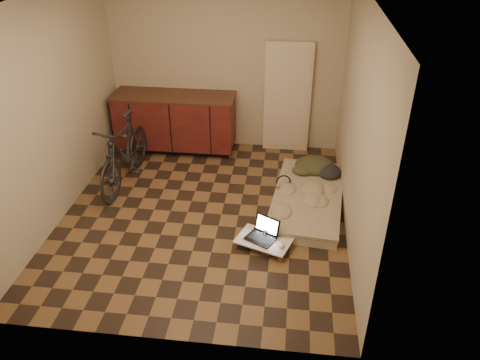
# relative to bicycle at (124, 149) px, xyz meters

# --- Properties ---
(room_shell) EXTENTS (3.50, 4.00, 2.60)m
(room_shell) POSITION_rel_bicycle_xyz_m (1.20, -0.61, 0.77)
(room_shell) COLOR brown
(room_shell) RESTS_ON ground
(cabinets) EXTENTS (1.84, 0.62, 0.91)m
(cabinets) POSITION_rel_bicycle_xyz_m (0.45, 1.09, -0.07)
(cabinets) COLOR black
(cabinets) RESTS_ON ground
(appliance_panel) EXTENTS (0.70, 0.10, 1.70)m
(appliance_panel) POSITION_rel_bicycle_xyz_m (2.15, 1.33, 0.32)
(appliance_panel) COLOR beige
(appliance_panel) RESTS_ON ground
(bicycle) EXTENTS (0.58, 1.68, 1.07)m
(bicycle) POSITION_rel_bicycle_xyz_m (0.00, 0.00, 0.00)
(bicycle) COLOR black
(bicycle) RESTS_ON ground
(futon) EXTENTS (1.04, 1.87, 0.15)m
(futon) POSITION_rel_bicycle_xyz_m (2.50, -0.25, -0.46)
(futon) COLOR #C0B799
(futon) RESTS_ON ground
(clothing_pile) EXTENTS (0.64, 0.55, 0.24)m
(clothing_pile) POSITION_rel_bicycle_xyz_m (2.64, 0.39, -0.26)
(clothing_pile) COLOR #373A21
(clothing_pile) RESTS_ON futon
(headphones) EXTENTS (0.27, 0.26, 0.15)m
(headphones) POSITION_rel_bicycle_xyz_m (2.17, -0.11, -0.31)
(headphones) COLOR black
(headphones) RESTS_ON futon
(lap_desk) EXTENTS (0.70, 0.57, 0.10)m
(lap_desk) POSITION_rel_bicycle_xyz_m (2.00, -1.19, -0.45)
(lap_desk) COLOR brown
(lap_desk) RESTS_ON ground
(laptop) EXTENTS (0.42, 0.40, 0.22)m
(laptop) POSITION_rel_bicycle_xyz_m (1.98, -1.14, -0.39)
(laptop) COLOR black
(laptop) RESTS_ON lap_desk
(mouse) EXTENTS (0.09, 0.12, 0.04)m
(mouse) POSITION_rel_bicycle_xyz_m (2.21, -1.29, -0.42)
(mouse) COLOR silver
(mouse) RESTS_ON lap_desk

